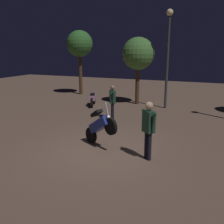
# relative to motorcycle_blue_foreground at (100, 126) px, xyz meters

# --- Properties ---
(ground_plane) EXTENTS (40.00, 40.00, 0.00)m
(ground_plane) POSITION_rel_motorcycle_blue_foreground_xyz_m (0.20, -0.30, -0.74)
(ground_plane) COLOR brown
(motorcycle_blue_foreground) EXTENTS (1.52, 0.86, 1.63)m
(motorcycle_blue_foreground) POSITION_rel_motorcycle_blue_foreground_xyz_m (0.00, 0.00, 0.00)
(motorcycle_blue_foreground) COLOR black
(motorcycle_blue_foreground) RESTS_ON ground_plane
(motorcycle_pink_parked_left) EXTENTS (0.67, 1.59, 1.11)m
(motorcycle_pink_parked_left) POSITION_rel_motorcycle_blue_foreground_xyz_m (-3.25, 5.78, -0.31)
(motorcycle_pink_parked_left) COLOR black
(motorcycle_pink_parked_left) RESTS_ON ground_plane
(person_rider_beside) EXTENTS (0.57, 0.49, 1.77)m
(person_rider_beside) POSITION_rel_motorcycle_blue_foreground_xyz_m (1.74, -0.34, 0.32)
(person_rider_beside) COLOR black
(person_rider_beside) RESTS_ON ground_plane
(person_bystander_far) EXTENTS (0.43, 0.61, 1.64)m
(person_bystander_far) POSITION_rel_motorcycle_blue_foreground_xyz_m (-1.00, 3.41, 0.23)
(person_bystander_far) COLOR black
(person_bystander_far) RESTS_ON ground_plane
(streetlamp_far) EXTENTS (0.36, 0.36, 5.28)m
(streetlamp_far) POSITION_rel_motorcycle_blue_foreground_xyz_m (0.78, 6.84, 2.59)
(streetlamp_far) COLOR #38383D
(streetlamp_far) RESTS_ON ground_plane
(tree_left_bg) EXTENTS (1.84, 1.84, 4.55)m
(tree_left_bg) POSITION_rel_motorcycle_blue_foreground_xyz_m (-5.89, 8.95, 2.82)
(tree_left_bg) COLOR #4C331E
(tree_left_bg) RESTS_ON ground_plane
(tree_right_bg) EXTENTS (1.89, 1.89, 3.94)m
(tree_right_bg) POSITION_rel_motorcycle_blue_foreground_xyz_m (-1.03, 7.29, 2.21)
(tree_right_bg) COLOR #4C331E
(tree_right_bg) RESTS_ON ground_plane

